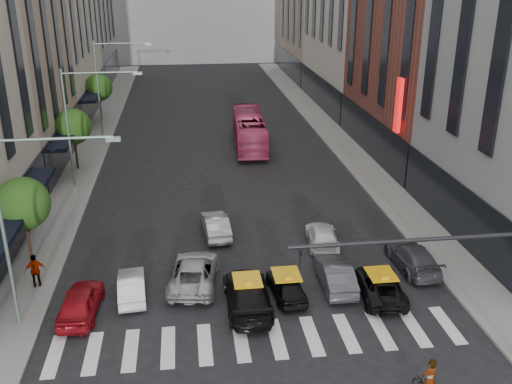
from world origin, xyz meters
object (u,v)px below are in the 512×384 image
object	(u,v)px
car_red	(80,302)
car_white_front	(131,286)
streetlamp_far	(107,76)
bus	(249,130)
streetlamp_mid	(81,116)
taxi_left	(247,294)
taxi_center	(286,286)
streetlamp_near	(23,207)
pedestrian_far	(36,271)

from	to	relation	value
car_red	car_white_front	bearing A→B (deg)	-146.15
streetlamp_far	bus	distance (m)	14.54
streetlamp_mid	taxi_left	world-z (taller)	streetlamp_mid
car_white_front	taxi_center	xyz separation A→B (m)	(7.66, -0.99, 0.00)
streetlamp_near	bus	xyz separation A→B (m)	(12.88, 26.86, -4.37)
bus	car_red	bearing A→B (deg)	70.04
taxi_left	pedestrian_far	bearing A→B (deg)	-16.57
bus	pedestrian_far	size ratio (longest dim) A/B	6.16
streetlamp_near	streetlamp_mid	world-z (taller)	same
streetlamp_mid	car_red	size ratio (longest dim) A/B	2.16
streetlamp_mid	streetlamp_far	bearing A→B (deg)	90.00
streetlamp_mid	streetlamp_near	bearing A→B (deg)	-90.00
car_red	streetlamp_far	bearing A→B (deg)	-83.23
streetlamp_mid	car_red	bearing A→B (deg)	-83.56
car_red	car_white_front	world-z (taller)	car_red
streetlamp_mid	bus	bearing A→B (deg)	40.13
streetlamp_mid	car_white_front	xyz separation A→B (m)	(4.01, -14.11, -5.29)
bus	taxi_left	bearing A→B (deg)	86.07
car_red	streetlamp_mid	bearing A→B (deg)	-79.96
streetlamp_mid	taxi_center	xyz separation A→B (m)	(11.67, -15.10, -5.29)
car_red	bus	size ratio (longest dim) A/B	0.38
streetlamp_mid	car_red	world-z (taller)	streetlamp_mid
car_white_front	taxi_center	world-z (taller)	taxi_center
streetlamp_mid	pedestrian_far	distance (m)	13.64
car_red	pedestrian_far	world-z (taller)	pedestrian_far
car_white_front	pedestrian_far	size ratio (longest dim) A/B	2.07
car_red	taxi_left	distance (m)	7.90
streetlamp_mid	bus	xyz separation A→B (m)	(12.88, 10.86, -4.37)
car_red	taxi_left	bearing A→B (deg)	-179.28
car_red	pedestrian_far	xyz separation A→B (m)	(-2.60, 2.72, 0.34)
streetlamp_far	taxi_left	bearing A→B (deg)	-73.16
streetlamp_mid	car_white_front	size ratio (longest dim) A/B	2.42
streetlamp_far	bus	world-z (taller)	streetlamp_far
car_white_front	streetlamp_far	bearing A→B (deg)	-87.37
streetlamp_far	bus	xyz separation A→B (m)	(12.88, -5.14, -4.37)
car_red	pedestrian_far	bearing A→B (deg)	-42.73
streetlamp_near	taxi_left	xyz separation A→B (m)	(9.64, 0.17, -5.15)
streetlamp_mid	bus	world-z (taller)	streetlamp_mid
streetlamp_near	taxi_left	bearing A→B (deg)	1.00
streetlamp_near	pedestrian_far	size ratio (longest dim) A/B	5.03
streetlamp_far	taxi_left	distance (m)	33.66
streetlamp_far	car_white_front	size ratio (longest dim) A/B	2.42
taxi_center	bus	bearing A→B (deg)	-98.62
car_red	taxi_center	xyz separation A→B (m)	(9.93, 0.33, -0.09)
streetlamp_mid	pedestrian_far	size ratio (longest dim) A/B	5.03
streetlamp_far	bus	size ratio (longest dim) A/B	0.82
pedestrian_far	car_white_front	bearing A→B (deg)	151.75
car_white_front	bus	distance (m)	26.52
streetlamp_far	car_red	world-z (taller)	streetlamp_far
streetlamp_far	taxi_left	xyz separation A→B (m)	(9.64, -31.83, -5.15)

